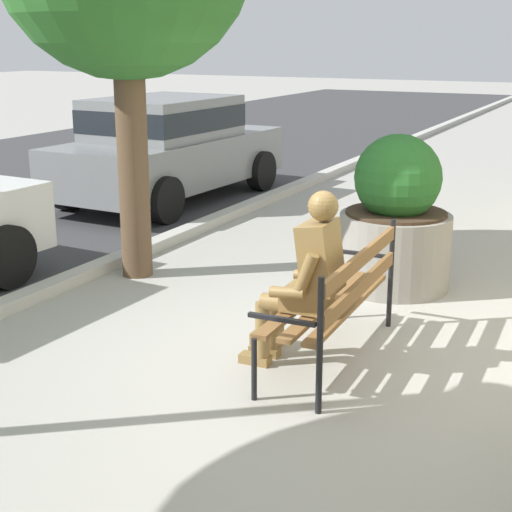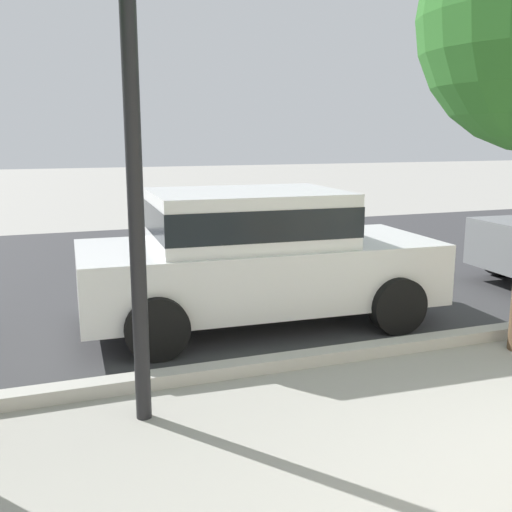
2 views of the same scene
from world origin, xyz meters
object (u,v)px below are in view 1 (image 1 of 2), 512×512
at_px(bronze_statue_seated, 302,282).
at_px(parked_car_grey, 168,145).
at_px(park_bench, 340,294).
at_px(concrete_planter, 396,222).

distance_m(bronze_statue_seated, parked_car_grey, 6.42).
bearing_deg(park_bench, concrete_planter, 4.91).
bearing_deg(bronze_statue_seated, park_bench, -43.40).
xyz_separation_m(park_bench, parked_car_grey, (4.54, 4.50, 0.30)).
xyz_separation_m(park_bench, bronze_statue_seated, (-0.23, 0.21, 0.12)).
height_order(park_bench, concrete_planter, concrete_planter).
bearing_deg(concrete_planter, bronze_statue_seated, 178.85).
height_order(bronze_statue_seated, parked_car_grey, parked_car_grey).
relative_size(bronze_statue_seated, parked_car_grey, 0.33).
relative_size(bronze_statue_seated, concrete_planter, 0.90).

